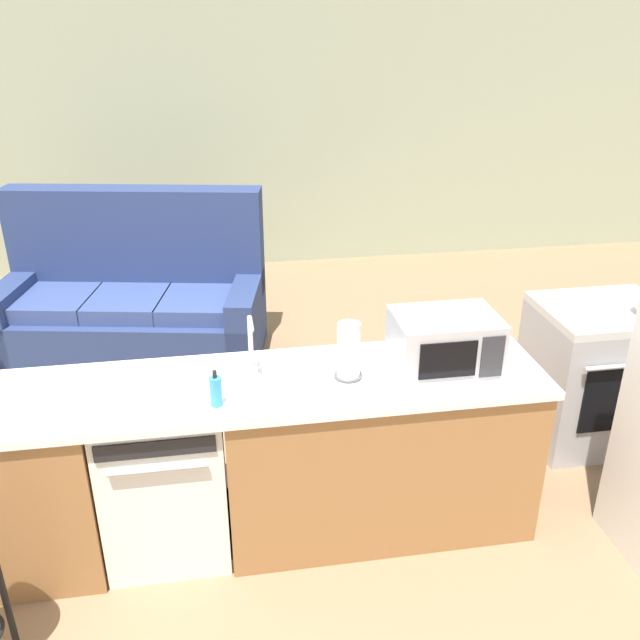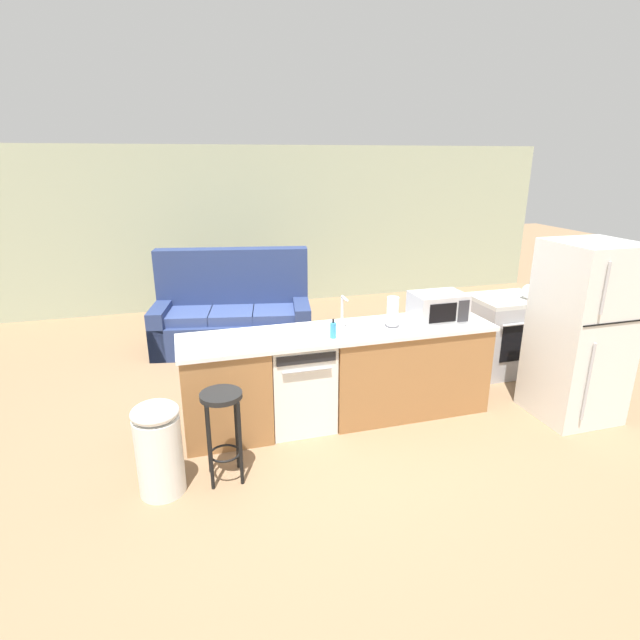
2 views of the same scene
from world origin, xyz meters
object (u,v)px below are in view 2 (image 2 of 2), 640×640
paper_towel_roll (393,312)px  trash_bin (159,447)px  dishwasher (299,383)px  soap_bottle (333,330)px  refrigerator (581,332)px  microwave (438,307)px  kettle (529,291)px  bar_stool (222,417)px  couch (233,317)px  stove_range (504,334)px

paper_towel_roll → trash_bin: 2.34m
dishwasher → soap_bottle: bearing=-32.0°
refrigerator → microwave: (-1.21, 0.55, 0.19)m
kettle → dishwasher: bearing=-171.3°
kettle → paper_towel_roll: bearing=-166.7°
kettle → bar_stool: (-3.53, -1.08, -0.45)m
paper_towel_roll → trash_bin: bearing=-162.5°
microwave → soap_bottle: microwave is taller
bar_stool → refrigerator: bearing=1.9°
paper_towel_roll → kettle: (1.86, 0.44, -0.05)m
microwave → soap_bottle: (-1.11, -0.17, -0.07)m
refrigerator → microwave: bearing=155.7°
bar_stool → microwave: bearing=17.0°
couch → refrigerator: bearing=-43.9°
refrigerator → kettle: (0.17, 0.97, 0.13)m
dishwasher → soap_bottle: size_ratio=4.77×
bar_stool → couch: couch is taller
refrigerator → trash_bin: refrigerator is taller
microwave → dishwasher: bearing=179.9°
soap_bottle → bar_stool: soap_bottle is taller
kettle → trash_bin: kettle is taller
kettle → bar_stool: size_ratio=0.28×
stove_range → microwave: (-1.21, -0.55, 0.59)m
bar_stool → kettle: bearing=17.1°
bar_stool → couch: (0.43, 2.93, -0.14)m
stove_range → paper_towel_roll: paper_towel_roll is taller
stove_range → paper_towel_roll: 1.88m
soap_bottle → kettle: (2.49, 0.59, 0.01)m
bar_stool → trash_bin: size_ratio=1.00×
couch → microwave: bearing=-52.9°
refrigerator → paper_towel_roll: 1.78m
kettle → stove_range: bearing=143.3°
refrigerator → microwave: 1.34m
paper_towel_roll → kettle: bearing=13.3°
trash_bin → bar_stool: bearing=4.1°
stove_range → bar_stool: size_ratio=1.22×
microwave → trash_bin: size_ratio=0.68×
microwave → bar_stool: bearing=-163.0°
paper_towel_roll → trash_bin: size_ratio=0.38×
bar_stool → trash_bin: bearing=-175.9°
bar_stool → paper_towel_roll: bearing=21.0°
bar_stool → couch: size_ratio=0.35×
refrigerator → couch: 4.10m
bar_stool → couch: bearing=81.7°
stove_range → couch: bearing=149.5°
refrigerator → soap_bottle: refrigerator is taller
dishwasher → refrigerator: refrigerator is taller
refrigerator → bar_stool: (-3.36, -0.11, -0.32)m
trash_bin → paper_towel_roll: bearing=17.5°
refrigerator → bar_stool: refrigerator is taller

